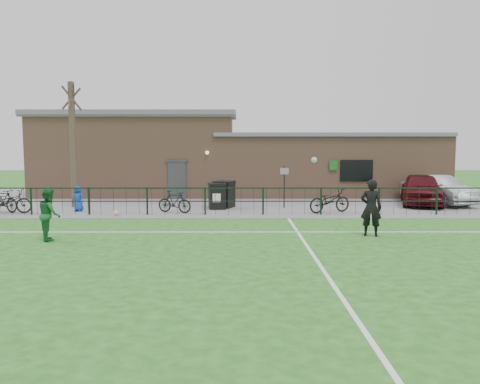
{
  "coord_description": "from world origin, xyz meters",
  "views": [
    {
      "loc": [
        -0.03,
        -11.99,
        2.99
      ],
      "look_at": [
        0.0,
        5.0,
        1.3
      ],
      "focal_mm": 35.0,
      "sensor_mm": 36.0,
      "label": 1
    }
  ],
  "objects_px": {
    "car_maroon": "(421,189)",
    "bicycle_b": "(3,201)",
    "bicycle_c": "(8,201)",
    "spectator_child": "(78,199)",
    "bicycle_d": "(174,202)",
    "bicycle_e": "(329,201)",
    "car_silver": "(438,190)",
    "outfield_player": "(49,214)",
    "wheelie_bin_left": "(224,195)",
    "wheelie_bin_right": "(217,197)",
    "sign_post": "(284,187)",
    "bare_tree": "(73,145)",
    "ball_ground": "(116,213)"
  },
  "relations": [
    {
      "from": "wheelie_bin_left",
      "to": "bicycle_d",
      "type": "bearing_deg",
      "value": -117.35
    },
    {
      "from": "car_maroon",
      "to": "car_silver",
      "type": "height_order",
      "value": "car_maroon"
    },
    {
      "from": "bicycle_b",
      "to": "bicycle_d",
      "type": "bearing_deg",
      "value": -66.54
    },
    {
      "from": "wheelie_bin_left",
      "to": "bicycle_c",
      "type": "height_order",
      "value": "wheelie_bin_left"
    },
    {
      "from": "bicycle_e",
      "to": "outfield_player",
      "type": "bearing_deg",
      "value": 97.42
    },
    {
      "from": "spectator_child",
      "to": "ball_ground",
      "type": "xyz_separation_m",
      "value": [
        2.03,
        -1.24,
        -0.48
      ]
    },
    {
      "from": "sign_post",
      "to": "bicycle_e",
      "type": "xyz_separation_m",
      "value": [
        1.86,
        -1.63,
        -0.46
      ]
    },
    {
      "from": "sign_post",
      "to": "car_silver",
      "type": "height_order",
      "value": "sign_post"
    },
    {
      "from": "bicycle_d",
      "to": "bicycle_b",
      "type": "bearing_deg",
      "value": 109.86
    },
    {
      "from": "bicycle_c",
      "to": "spectator_child",
      "type": "relative_size",
      "value": 1.74
    },
    {
      "from": "spectator_child",
      "to": "bicycle_b",
      "type": "bearing_deg",
      "value": -158.84
    },
    {
      "from": "car_maroon",
      "to": "wheelie_bin_left",
      "type": "bearing_deg",
      "value": -156.35
    },
    {
      "from": "bicycle_e",
      "to": "spectator_child",
      "type": "distance_m",
      "value": 11.32
    },
    {
      "from": "sign_post",
      "to": "wheelie_bin_left",
      "type": "bearing_deg",
      "value": 177.65
    },
    {
      "from": "car_maroon",
      "to": "car_silver",
      "type": "relative_size",
      "value": 1.06
    },
    {
      "from": "wheelie_bin_right",
      "to": "bicycle_e",
      "type": "bearing_deg",
      "value": -23.1
    },
    {
      "from": "car_silver",
      "to": "outfield_player",
      "type": "distance_m",
      "value": 18.56
    },
    {
      "from": "wheelie_bin_left",
      "to": "wheelie_bin_right",
      "type": "distance_m",
      "value": 0.59
    },
    {
      "from": "car_maroon",
      "to": "bicycle_b",
      "type": "bearing_deg",
      "value": -154.77
    },
    {
      "from": "car_silver",
      "to": "car_maroon",
      "type": "bearing_deg",
      "value": -177.74
    },
    {
      "from": "bare_tree",
      "to": "sign_post",
      "type": "height_order",
      "value": "bare_tree"
    },
    {
      "from": "wheelie_bin_right",
      "to": "car_silver",
      "type": "height_order",
      "value": "car_silver"
    },
    {
      "from": "outfield_player",
      "to": "car_silver",
      "type": "bearing_deg",
      "value": -87.22
    },
    {
      "from": "sign_post",
      "to": "outfield_player",
      "type": "xyz_separation_m",
      "value": [
        -8.17,
        -7.58,
        -0.19
      ]
    },
    {
      "from": "bicycle_e",
      "to": "spectator_child",
      "type": "height_order",
      "value": "spectator_child"
    },
    {
      "from": "wheelie_bin_right",
      "to": "outfield_player",
      "type": "xyz_separation_m",
      "value": [
        -4.97,
        -7.21,
        0.24
      ]
    },
    {
      "from": "wheelie_bin_right",
      "to": "sign_post",
      "type": "bearing_deg",
      "value": -2.53
    },
    {
      "from": "bicycle_b",
      "to": "bare_tree",
      "type": "bearing_deg",
      "value": -31.02
    },
    {
      "from": "car_silver",
      "to": "bicycle_e",
      "type": "distance_m",
      "value": 6.91
    },
    {
      "from": "bicycle_c",
      "to": "spectator_child",
      "type": "height_order",
      "value": "spectator_child"
    },
    {
      "from": "outfield_player",
      "to": "ball_ground",
      "type": "xyz_separation_m",
      "value": [
        0.75,
        5.13,
        -0.71
      ]
    },
    {
      "from": "car_maroon",
      "to": "bicycle_b",
      "type": "relative_size",
      "value": 2.67
    },
    {
      "from": "car_silver",
      "to": "outfield_player",
      "type": "relative_size",
      "value": 2.67
    },
    {
      "from": "wheelie_bin_left",
      "to": "sign_post",
      "type": "distance_m",
      "value": 2.9
    },
    {
      "from": "outfield_player",
      "to": "bare_tree",
      "type": "bearing_deg",
      "value": -12.46
    },
    {
      "from": "bicycle_c",
      "to": "outfield_player",
      "type": "height_order",
      "value": "outfield_player"
    },
    {
      "from": "outfield_player",
      "to": "wheelie_bin_left",
      "type": "bearing_deg",
      "value": -61.02
    },
    {
      "from": "bicycle_b",
      "to": "bicycle_c",
      "type": "relative_size",
      "value": 0.87
    },
    {
      "from": "car_maroon",
      "to": "bicycle_e",
      "type": "height_order",
      "value": "car_maroon"
    },
    {
      "from": "wheelie_bin_left",
      "to": "car_maroon",
      "type": "distance_m",
      "value": 9.97
    },
    {
      "from": "bare_tree",
      "to": "outfield_player",
      "type": "xyz_separation_m",
      "value": [
        1.96,
        -7.84,
        -2.17
      ]
    },
    {
      "from": "ball_ground",
      "to": "bicycle_b",
      "type": "bearing_deg",
      "value": 169.91
    },
    {
      "from": "bare_tree",
      "to": "bicycle_c",
      "type": "bearing_deg",
      "value": -135.86
    },
    {
      "from": "wheelie_bin_right",
      "to": "car_silver",
      "type": "bearing_deg",
      "value": 0.32
    },
    {
      "from": "bare_tree",
      "to": "ball_ground",
      "type": "xyz_separation_m",
      "value": [
        2.7,
        -2.71,
        -2.88
      ]
    },
    {
      "from": "bare_tree",
      "to": "bicycle_d",
      "type": "height_order",
      "value": "bare_tree"
    },
    {
      "from": "spectator_child",
      "to": "outfield_player",
      "type": "height_order",
      "value": "outfield_player"
    },
    {
      "from": "car_silver",
      "to": "spectator_child",
      "type": "relative_size",
      "value": 3.83
    },
    {
      "from": "car_maroon",
      "to": "ball_ground",
      "type": "bearing_deg",
      "value": -148.41
    },
    {
      "from": "wheelie_bin_left",
      "to": "spectator_child",
      "type": "bearing_deg",
      "value": -145.55
    }
  ]
}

